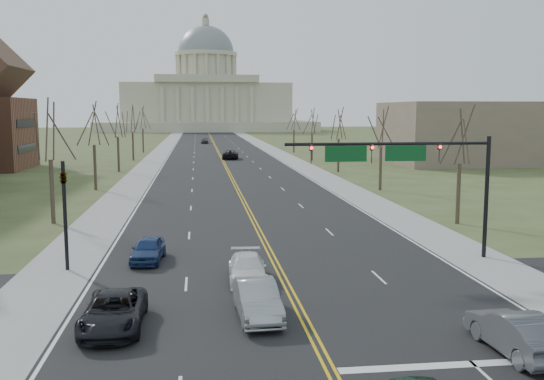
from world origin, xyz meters
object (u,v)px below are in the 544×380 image
object	(u,v)px
car_nb_outer_lead	(516,332)
signal_mast	(404,162)
car_sb_inner_second	(247,268)
car_far_sb	(205,140)
signal_left	(65,203)
car_sb_inner_lead	(257,300)
car_sb_outer_lead	(114,311)
car_far_nb	(230,154)
car_sb_outer_second	(148,249)

from	to	relation	value
car_nb_outer_lead	signal_mast	bearing A→B (deg)	-95.72
car_sb_inner_second	car_far_sb	distance (m)	130.98
signal_left	car_nb_outer_lead	world-z (taller)	signal_left
signal_mast	car_sb_inner_lead	bearing A→B (deg)	-136.57
car_sb_outer_lead	car_far_sb	xyz separation A→B (m)	(5.37, 137.07, 0.11)
car_far_nb	car_sb_inner_second	bearing A→B (deg)	93.62
car_sb_outer_second	car_sb_outer_lead	bearing A→B (deg)	-87.37
signal_left	car_sb_inner_lead	xyz separation A→B (m)	(9.57, -8.88, -2.93)
car_far_sb	car_sb_inner_lead	bearing A→B (deg)	-88.72
car_sb_inner_second	car_sb_outer_second	xyz separation A→B (m)	(-5.36, 4.81, 0.04)
car_nb_outer_lead	car_far_nb	xyz separation A→B (m)	(-5.41, 88.82, 0.03)
signal_left	car_sb_outer_lead	distance (m)	10.61
car_nb_outer_lead	car_sb_inner_second	distance (m)	13.63
car_nb_outer_lead	car_sb_inner_second	world-z (taller)	car_nb_outer_lead
car_nb_outer_lead	car_sb_outer_second	bearing A→B (deg)	-50.54
car_sb_inner_lead	signal_mast	bearing A→B (deg)	40.53
signal_left	car_far_sb	bearing A→B (deg)	85.92
car_sb_outer_second	signal_left	bearing A→B (deg)	-156.04
car_sb_outer_second	car_sb_inner_lead	bearing A→B (deg)	-57.40
car_nb_outer_lead	car_sb_outer_second	world-z (taller)	car_nb_outer_lead
car_sb_inner_second	car_far_nb	world-z (taller)	car_far_nb
signal_mast	car_far_nb	distance (m)	75.46
signal_mast	car_sb_inner_second	xyz separation A→B (m)	(-9.34, -3.38, -5.08)
car_sb_outer_lead	car_sb_outer_second	world-z (taller)	same
signal_mast	car_far_nb	size ratio (longest dim) A/B	2.08
car_sb_inner_second	car_sb_outer_second	size ratio (longest dim) A/B	1.11
car_sb_inner_second	car_sb_outer_second	world-z (taller)	car_sb_outer_second
car_sb_inner_lead	car_sb_inner_second	world-z (taller)	car_sb_inner_lead
signal_mast	car_sb_outer_second	bearing A→B (deg)	174.42
car_sb_outer_second	car_far_nb	distance (m)	74.15
car_sb_inner_lead	car_far_sb	bearing A→B (deg)	87.30
car_sb_outer_lead	car_far_sb	size ratio (longest dim) A/B	1.06
signal_mast	car_far_nb	world-z (taller)	signal_mast
car_sb_inner_lead	signal_left	bearing A→B (deg)	134.25
signal_left	car_sb_inner_lead	world-z (taller)	signal_left
car_sb_outer_lead	car_far_nb	distance (m)	85.04
car_nb_outer_lead	car_far_sb	xyz separation A→B (m)	(-9.32, 141.36, 0.04)
car_nb_outer_lead	car_sb_outer_second	size ratio (longest dim) A/B	1.14
car_nb_outer_lead	car_sb_outer_lead	xyz separation A→B (m)	(-14.69, 4.30, -0.07)
signal_left	car_sb_inner_second	distance (m)	10.62
signal_left	car_sb_outer_lead	size ratio (longest dim) A/B	1.18
car_sb_inner_lead	car_sb_outer_lead	size ratio (longest dim) A/B	0.92
signal_mast	signal_left	size ratio (longest dim) A/B	2.02
signal_mast	car_far_sb	distance (m)	128.08
signal_left	car_sb_outer_lead	world-z (taller)	signal_left
signal_mast	signal_left	world-z (taller)	signal_mast
car_sb_inner_lead	car_sb_inner_second	xyz separation A→B (m)	(0.04, 5.50, -0.10)
car_sb_inner_second	car_nb_outer_lead	bearing A→B (deg)	-47.60
car_nb_outer_lead	car_far_nb	size ratio (longest dim) A/B	0.81
car_far_nb	car_far_sb	bearing A→B (deg)	-79.63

